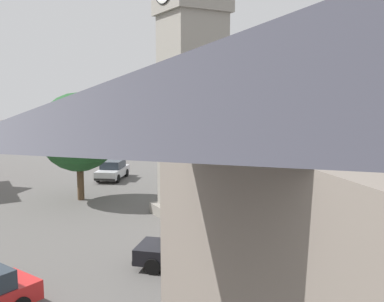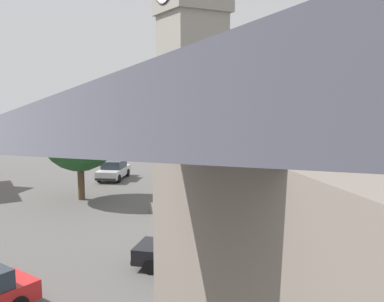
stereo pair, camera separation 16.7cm
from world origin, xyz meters
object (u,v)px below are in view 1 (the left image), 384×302
object	(u,v)px
tree	(79,132)
lamp_post	(276,140)
car_red_corner	(198,181)
road_sign	(333,221)
car_silver_kerb	(189,251)
pedestrian	(199,165)
car_black_far	(113,170)

from	to	relation	value
tree	lamp_post	bearing A→B (deg)	-111.85
car_red_corner	lamp_post	bearing A→B (deg)	-125.83
car_red_corner	road_sign	bearing A→B (deg)	171.70
car_red_corner	road_sign	size ratio (longest dim) A/B	1.59
car_silver_kerb	tree	world-z (taller)	tree
car_red_corner	road_sign	world-z (taller)	road_sign
pedestrian	tree	bearing A→B (deg)	103.76
car_red_corner	car_silver_kerb	bearing A→B (deg)	148.11
pedestrian	car_silver_kerb	bearing A→B (deg)	148.34
pedestrian	car_red_corner	bearing A→B (deg)	148.94
car_silver_kerb	car_red_corner	xyz separation A→B (m)	(11.54, -7.18, 0.00)
tree	road_sign	bearing A→B (deg)	-159.80
car_silver_kerb	lamp_post	distance (m)	14.58
tree	pedestrian	bearing A→B (deg)	-76.24
lamp_post	road_sign	bearing A→B (deg)	149.70
road_sign	car_silver_kerb	bearing A→B (deg)	63.30
tree	lamp_post	world-z (taller)	tree
road_sign	car_black_far	bearing A→B (deg)	4.78
lamp_post	car_silver_kerb	bearing A→B (deg)	126.05
lamp_post	pedestrian	bearing A→B (deg)	13.05
pedestrian	car_black_far	bearing A→B (deg)	66.14
road_sign	pedestrian	bearing A→B (deg)	-14.21
tree	road_sign	size ratio (longest dim) A/B	2.50
car_black_far	lamp_post	distance (m)	13.53
lamp_post	road_sign	size ratio (longest dim) A/B	2.03
car_black_far	lamp_post	world-z (taller)	lamp_post
pedestrian	road_sign	size ratio (longest dim) A/B	0.60
car_silver_kerb	car_red_corner	size ratio (longest dim) A/B	0.94
tree	car_silver_kerb	bearing A→B (deg)	-176.90
car_black_far	pedestrian	world-z (taller)	pedestrian
car_silver_kerb	lamp_post	bearing A→B (deg)	-53.95
car_silver_kerb	lamp_post	world-z (taller)	lamp_post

